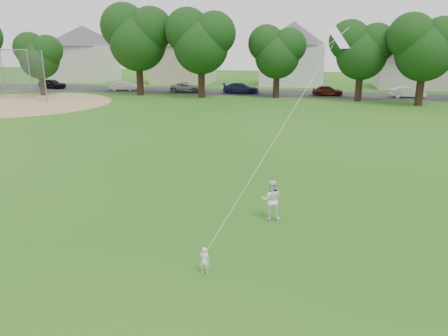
# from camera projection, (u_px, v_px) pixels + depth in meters

# --- Properties ---
(ground) EXTENTS (160.00, 160.00, 0.00)m
(ground) POSITION_uv_depth(u_px,v_px,m) (184.00, 256.00, 13.39)
(ground) COLOR #1A5513
(ground) RESTS_ON ground
(street) EXTENTS (90.00, 7.00, 0.01)m
(street) POSITION_uv_depth(u_px,v_px,m) (286.00, 94.00, 52.76)
(street) COLOR #2D2D30
(street) RESTS_ON ground
(dirt_infield) EXTENTS (18.00, 18.00, 0.02)m
(dirt_infield) POSITION_uv_depth(u_px,v_px,m) (22.00, 103.00, 44.84)
(dirt_infield) COLOR #9E7F51
(dirt_infield) RESTS_ON ground
(toddler) EXTENTS (0.32, 0.23, 0.81)m
(toddler) POSITION_uv_depth(u_px,v_px,m) (204.00, 260.00, 12.33)
(toddler) COLOR silver
(toddler) RESTS_ON ground
(older_boy) EXTENTS (0.81, 0.67, 1.52)m
(older_boy) POSITION_uv_depth(u_px,v_px,m) (271.00, 200.00, 15.94)
(older_boy) COLOR white
(older_boy) RESTS_ON ground
(kite) EXTENTS (2.26, 3.80, 9.34)m
(kite) POSITION_uv_depth(u_px,v_px,m) (280.00, 132.00, 14.08)
(kite) COLOR silver
(kite) RESTS_ON ground
(tree_row) EXTENTS (81.82, 8.86, 11.24)m
(tree_row) POSITION_uv_depth(u_px,v_px,m) (319.00, 38.00, 44.55)
(tree_row) COLOR black
(tree_row) RESTS_ON ground
(parked_cars) EXTENTS (65.42, 2.38, 1.27)m
(parked_cars) POSITION_uv_depth(u_px,v_px,m) (298.00, 90.00, 51.35)
(parked_cars) COLOR black
(parked_cars) RESTS_ON ground
(house_row) EXTENTS (76.72, 13.22, 10.21)m
(house_row) POSITION_uv_depth(u_px,v_px,m) (292.00, 50.00, 60.78)
(house_row) COLOR beige
(house_row) RESTS_ON ground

